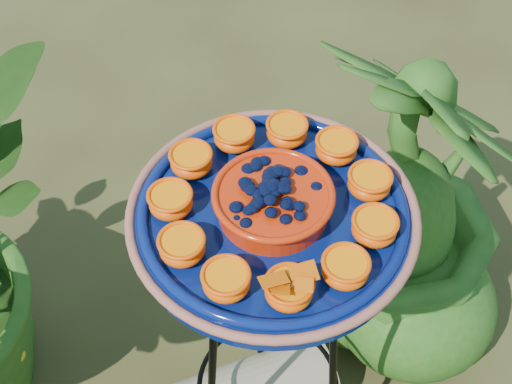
# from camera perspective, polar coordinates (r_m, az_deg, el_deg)

# --- Properties ---
(tripod_stand) EXTENTS (0.37, 0.37, 0.88)m
(tripod_stand) POSITION_cam_1_polar(r_m,az_deg,el_deg) (1.44, 1.08, -11.24)
(tripod_stand) COLOR black
(tripod_stand) RESTS_ON ground
(feeder_dish) EXTENTS (0.51, 0.51, 0.10)m
(feeder_dish) POSITION_cam_1_polar(r_m,az_deg,el_deg) (1.12, 1.36, -1.63)
(feeder_dish) COLOR #071654
(feeder_dish) RESTS_ON tripod_stand
(shrub_back_right) EXTENTS (0.68, 0.68, 0.91)m
(shrub_back_right) POSITION_cam_1_polar(r_m,az_deg,el_deg) (1.77, 11.69, -0.83)
(shrub_back_right) COLOR #205015
(shrub_back_right) RESTS_ON ground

